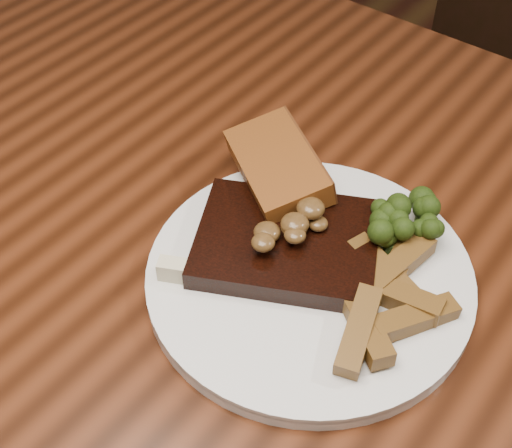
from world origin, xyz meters
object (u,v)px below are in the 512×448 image
(potato_wedges, at_px, (392,307))
(dining_table, at_px, (261,318))
(plate, at_px, (309,278))
(steak, at_px, (287,244))
(garlic_bread, at_px, (277,182))

(potato_wedges, bearing_deg, dining_table, -176.88)
(dining_table, xyz_separation_m, plate, (0.05, 0.00, 0.10))
(plate, xyz_separation_m, steak, (-0.03, 0.01, 0.02))
(garlic_bread, height_order, potato_wedges, garlic_bread)
(dining_table, bearing_deg, steak, 29.00)
(steak, distance_m, garlic_bread, 0.08)
(dining_table, height_order, potato_wedges, potato_wedges)
(plate, bearing_deg, steak, 167.10)
(plate, relative_size, steak, 1.81)
(plate, bearing_deg, potato_wedges, 2.34)
(plate, distance_m, garlic_bread, 0.11)
(dining_table, relative_size, steak, 9.99)
(steak, xyz_separation_m, potato_wedges, (0.11, -0.00, 0.00))
(dining_table, height_order, plate, plate)
(steak, relative_size, potato_wedges, 1.59)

